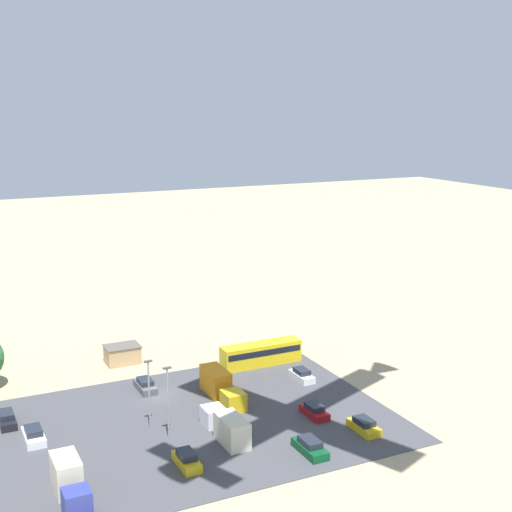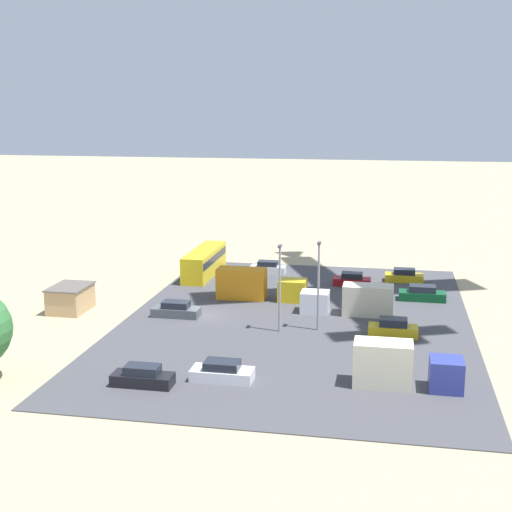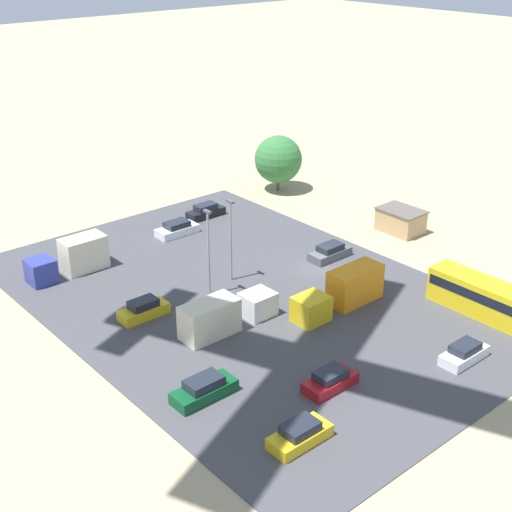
{
  "view_description": "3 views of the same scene",
  "coord_description": "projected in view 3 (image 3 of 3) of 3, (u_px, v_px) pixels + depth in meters",
  "views": [
    {
      "loc": [
        24.8,
        78.7,
        35.05
      ],
      "look_at": [
        -3.41,
        20.61,
        21.21
      ],
      "focal_mm": 50.0,
      "sensor_mm": 36.0,
      "label": 1
    },
    {
      "loc": [
        63.14,
        17.3,
        19.74
      ],
      "look_at": [
        3.6,
        5.95,
        6.85
      ],
      "focal_mm": 50.0,
      "sensor_mm": 36.0,
      "label": 2
    },
    {
      "loc": [
        -42.75,
        44.69,
        29.89
      ],
      "look_at": [
        2.42,
        5.93,
        2.22
      ],
      "focal_mm": 50.0,
      "sensor_mm": 36.0,
      "label": 3
    }
  ],
  "objects": [
    {
      "name": "tree_near_shed",
      "position": [
        278.0,
        159.0,
        86.89
      ],
      "size": [
        5.82,
        5.82,
        6.88
      ],
      "color": "brown",
      "rests_on": "ground"
    },
    {
      "name": "parked_car_0",
      "position": [
        177.0,
        229.0,
        75.44
      ],
      "size": [
        1.98,
        4.54,
        1.46
      ],
      "color": "silver",
      "rests_on": "ground"
    },
    {
      "name": "parked_car_6",
      "position": [
        464.0,
        353.0,
        53.53
      ],
      "size": [
        1.76,
        4.18,
        1.43
      ],
      "color": "silver",
      "rests_on": "ground"
    },
    {
      "name": "parked_car_5",
      "position": [
        206.0,
        211.0,
        80.0
      ],
      "size": [
        1.72,
        4.42,
        1.51
      ],
      "color": "black",
      "rests_on": "ground"
    },
    {
      "name": "parked_car_1",
      "position": [
        204.0,
        389.0,
        49.3
      ],
      "size": [
        1.92,
        4.71,
        1.55
      ],
      "rotation": [
        0.0,
        0.0,
        3.14
      ],
      "color": "#0C4723",
      "rests_on": "ground"
    },
    {
      "name": "ground_plane",
      "position": [
        319.0,
        268.0,
        68.4
      ],
      "size": [
        400.0,
        400.0,
        0.0
      ],
      "primitive_type": "plane",
      "color": "tan"
    },
    {
      "name": "parked_car_2",
      "position": [
        330.0,
        381.0,
        50.33
      ],
      "size": [
        1.84,
        4.11,
        1.42
      ],
      "rotation": [
        0.0,
        0.0,
        3.14
      ],
      "color": "maroon",
      "rests_on": "ground"
    },
    {
      "name": "bus",
      "position": [
        492.0,
        300.0,
        58.96
      ],
      "size": [
        11.3,
        2.63,
        3.02
      ],
      "rotation": [
        0.0,
        0.0,
        1.57
      ],
      "color": "gold",
      "rests_on": "ground"
    },
    {
      "name": "light_pole_lot_centre",
      "position": [
        209.0,
        249.0,
        61.5
      ],
      "size": [
        0.9,
        0.28,
        8.0
      ],
      "color": "gray",
      "rests_on": "ground"
    },
    {
      "name": "parked_car_7",
      "position": [
        330.0,
        252.0,
        70.03
      ],
      "size": [
        1.87,
        4.49,
        1.47
      ],
      "rotation": [
        0.0,
        0.0,
        3.14
      ],
      "color": "#4C5156",
      "rests_on": "ground"
    },
    {
      "name": "parked_truck_2",
      "position": [
        343.0,
        291.0,
        60.8
      ],
      "size": [
        2.32,
        9.2,
        3.16
      ],
      "color": "gold",
      "rests_on": "ground"
    },
    {
      "name": "parked_car_4",
      "position": [
        144.0,
        310.0,
        59.49
      ],
      "size": [
        1.74,
        4.25,
        1.58
      ],
      "rotation": [
        0.0,
        0.0,
        3.14
      ],
      "color": "gold",
      "rests_on": "ground"
    },
    {
      "name": "shed_building",
      "position": [
        401.0,
        220.0,
        76.06
      ],
      "size": [
        4.73,
        3.48,
        2.52
      ],
      "color": "tan",
      "rests_on": "ground"
    },
    {
      "name": "parked_truck_1",
      "position": [
        72.0,
        258.0,
        66.74
      ],
      "size": [
        2.36,
        7.64,
        3.24
      ],
      "color": "navy",
      "rests_on": "ground"
    },
    {
      "name": "parking_lot_surface",
      "position": [
        246.0,
        297.0,
        63.0
      ],
      "size": [
        46.52,
        31.68,
        0.08
      ],
      "color": "#424247",
      "rests_on": "ground"
    },
    {
      "name": "parked_car_3",
      "position": [
        300.0,
        434.0,
        44.98
      ],
      "size": [
        1.89,
        4.25,
        1.47
      ],
      "color": "gold",
      "rests_on": "ground"
    },
    {
      "name": "parked_truck_0",
      "position": [
        224.0,
        315.0,
        57.35
      ],
      "size": [
        2.31,
        8.76,
        2.92
      ],
      "rotation": [
        0.0,
        0.0,
        3.14
      ],
      "color": "silver",
      "rests_on": "ground"
    },
    {
      "name": "light_pole_lot_edge",
      "position": [
        231.0,
        237.0,
        64.19
      ],
      "size": [
        0.9,
        0.28,
        7.81
      ],
      "color": "gray",
      "rests_on": "ground"
    }
  ]
}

